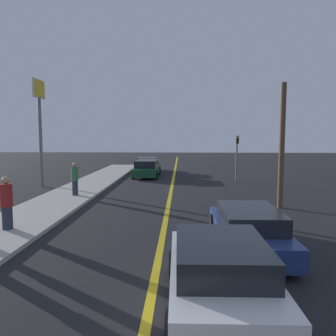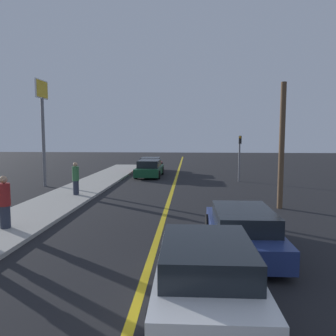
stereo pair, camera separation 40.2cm
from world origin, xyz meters
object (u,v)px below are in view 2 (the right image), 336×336
Objects in this scene: pedestrian_by_sign at (76,178)px; roadside_sign at (42,111)px; pedestrian_far_standing at (4,202)px; traffic_light at (240,153)px; car_far_distant at (150,169)px; utility_pole at (282,146)px; car_parked_left_lot at (151,165)px; car_near_right_lane at (206,274)px; car_ahead_center at (242,230)px.

roadside_sign reaches higher than pedestrian_by_sign.
pedestrian_far_standing is at bearing -92.30° from pedestrian_by_sign.
pedestrian_far_standing is 10.79m from roadside_sign.
pedestrian_by_sign is 11.48m from traffic_light.
car_far_distant is at bearing 72.10° from pedestrian_by_sign.
utility_pole reaches higher than car_far_distant.
car_far_distant is 1.11× the size of car_parked_left_lot.
utility_pole reaches higher than traffic_light.
pedestrian_far_standing reaches higher than car_parked_left_lot.
car_near_right_lane is 9.66m from utility_pole.
pedestrian_by_sign is 0.31× the size of utility_pole.
car_near_right_lane is 3.32m from car_ahead_center.
pedestrian_by_sign is at bearing 168.83° from utility_pole.
car_far_distant is at bearing 99.32° from car_near_right_lane.
car_far_distant is 15.26m from pedestrian_far_standing.
traffic_light is 13.31m from roadside_sign.
pedestrian_far_standing is at bearing -157.50° from utility_pole.
car_near_right_lane is 0.94× the size of car_ahead_center.
pedestrian_far_standing is at bearing 145.00° from car_near_right_lane.
car_near_right_lane is 0.99× the size of car_parked_left_lot.
car_ahead_center is at bearing -45.36° from pedestrian_by_sign.
pedestrian_far_standing is (-7.69, 1.33, 0.41)m from car_ahead_center.
utility_pole is (9.97, -1.97, 1.77)m from pedestrian_by_sign.
utility_pole reaches higher than pedestrian_far_standing.
car_near_right_lane is 0.74× the size of utility_pole.
car_near_right_lane is at bearing -34.24° from pedestrian_far_standing.
traffic_light reaches higher than pedestrian_far_standing.
traffic_light is at bearing -18.25° from car_far_distant.
utility_pole is (0.55, -8.45, 0.75)m from traffic_light.
roadside_sign is (-10.68, 11.00, 4.16)m from car_ahead_center.
utility_pole reaches higher than car_near_right_lane.
car_far_distant reaches higher than car_ahead_center.
utility_pole is at bearing -55.60° from car_far_distant.
car_far_distant is (-3.45, 19.38, -0.01)m from car_near_right_lane.
car_near_right_lane is at bearing -59.49° from pedestrian_by_sign.
roadside_sign is (-12.67, -3.01, 2.75)m from traffic_light.
car_near_right_lane reaches higher than car_parked_left_lot.
utility_pole is (7.15, -10.71, 2.13)m from car_far_distant.
pedestrian_far_standing is 6.21m from pedestrian_by_sign.
car_near_right_lane is 17.46m from traffic_light.
pedestrian_far_standing is at bearing -99.43° from car_parked_left_lot.
car_ahead_center is 7.81m from pedestrian_far_standing.
car_parked_left_lot is 12.41m from pedestrian_by_sign.
roadside_sign is (-3.24, 3.46, 3.78)m from pedestrian_by_sign.
traffic_light is at bearing 81.37° from car_ahead_center.
car_far_distant is 13.05m from utility_pole.
car_parked_left_lot is at bearing 81.48° from pedestrian_far_standing.
pedestrian_by_sign is (-7.44, 7.53, 0.39)m from car_ahead_center.
roadside_sign reaches higher than traffic_light.
car_ahead_center is at bearing -98.08° from traffic_light.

